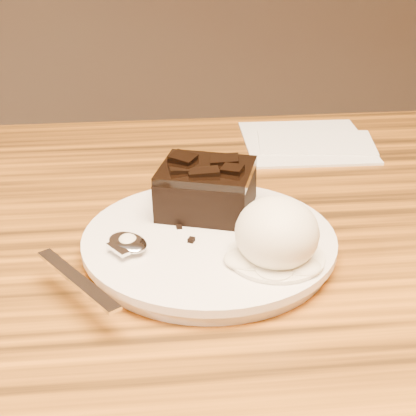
{
  "coord_description": "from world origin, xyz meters",
  "views": [
    {
      "loc": [
        0.06,
        -0.45,
        1.05
      ],
      "look_at": [
        0.11,
        0.05,
        0.79
      ],
      "focal_mm": 57.32,
      "sensor_mm": 36.0,
      "label": 1
    }
  ],
  "objects": [
    {
      "name": "crumb_a",
      "position": [
        0.09,
        0.03,
        0.77
      ],
      "size": [
        0.01,
        0.01,
        0.0
      ],
      "primitive_type": "cube",
      "rotation": [
        0.0,
        0.0,
        1.1
      ],
      "color": "black",
      "rests_on": "plate"
    },
    {
      "name": "brownie",
      "position": [
        0.11,
        0.09,
        0.79
      ],
      "size": [
        0.1,
        0.09,
        0.04
      ],
      "primitive_type": "cube",
      "rotation": [
        0.0,
        0.0,
        -0.31
      ],
      "color": "black",
      "rests_on": "plate"
    },
    {
      "name": "melt_puddle",
      "position": [
        0.16,
        -0.0,
        0.77
      ],
      "size": [
        0.08,
        0.08,
        0.0
      ],
      "primitive_type": "cylinder",
      "color": "white",
      "rests_on": "plate"
    },
    {
      "name": "napkin",
      "position": [
        0.26,
        0.29,
        0.75
      ],
      "size": [
        0.15,
        0.15,
        0.01
      ],
      "primitive_type": "cube",
      "rotation": [
        0.0,
        0.0,
        -0.03
      ],
      "color": "white",
      "rests_on": "dining_table"
    },
    {
      "name": "spoon",
      "position": [
        0.04,
        0.03,
        0.77
      ],
      "size": [
        0.11,
        0.15,
        0.01
      ],
      "primitive_type": null,
      "rotation": [
        0.0,
        0.0,
        0.6
      ],
      "color": "silver",
      "rests_on": "plate"
    },
    {
      "name": "plate",
      "position": [
        0.11,
        0.04,
        0.76
      ],
      "size": [
        0.22,
        0.22,
        0.02
      ],
      "primitive_type": "cylinder",
      "color": "silver",
      "rests_on": "dining_table"
    },
    {
      "name": "crumb_b",
      "position": [
        0.09,
        0.06,
        0.77
      ],
      "size": [
        0.01,
        0.01,
        0.0
      ],
      "primitive_type": "cube",
      "rotation": [
        0.0,
        0.0,
        0.1
      ],
      "color": "black",
      "rests_on": "plate"
    },
    {
      "name": "ice_cream_scoop",
      "position": [
        0.16,
        -0.0,
        0.79
      ],
      "size": [
        0.07,
        0.07,
        0.06
      ],
      "primitive_type": "ellipsoid",
      "color": "white",
      "rests_on": "plate"
    }
  ]
}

